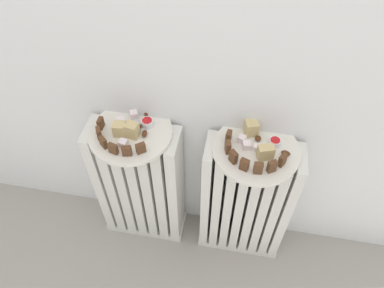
{
  "coord_description": "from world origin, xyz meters",
  "views": [
    {
      "loc": [
        0.14,
        -0.47,
        1.48
      ],
      "look_at": [
        0.0,
        0.28,
        0.59
      ],
      "focal_mm": 34.17,
      "sensor_mm": 36.0,
      "label": 1
    }
  ],
  "objects_px": {
    "plate_left": "(131,133)",
    "jam_bowl_left": "(147,123)",
    "jam_bowl_right": "(275,142)",
    "radiator_right": "(245,202)",
    "plate_right": "(256,150)",
    "fork": "(132,127)",
    "radiator_left": "(141,186)"
  },
  "relations": [
    {
      "from": "radiator_right",
      "to": "plate_left",
      "type": "distance_m",
      "value": 0.51
    },
    {
      "from": "plate_right",
      "to": "jam_bowl_left",
      "type": "height_order",
      "value": "jam_bowl_left"
    },
    {
      "from": "radiator_left",
      "to": "plate_right",
      "type": "relative_size",
      "value": 2.17
    },
    {
      "from": "jam_bowl_left",
      "to": "radiator_right",
      "type": "bearing_deg",
      "value": -5.74
    },
    {
      "from": "plate_left",
      "to": "jam_bowl_right",
      "type": "relative_size",
      "value": 7.37
    },
    {
      "from": "radiator_left",
      "to": "fork",
      "type": "bearing_deg",
      "value": 88.83
    },
    {
      "from": "plate_right",
      "to": "fork",
      "type": "height_order",
      "value": "fork"
    },
    {
      "from": "jam_bowl_right",
      "to": "radiator_right",
      "type": "bearing_deg",
      "value": -152.5
    },
    {
      "from": "plate_left",
      "to": "plate_right",
      "type": "relative_size",
      "value": 1.0
    },
    {
      "from": "radiator_left",
      "to": "jam_bowl_right",
      "type": "xyz_separation_m",
      "value": [
        0.46,
        0.03,
        0.33
      ]
    },
    {
      "from": "fork",
      "to": "radiator_left",
      "type": "bearing_deg",
      "value": -91.17
    },
    {
      "from": "plate_left",
      "to": "jam_bowl_right",
      "type": "distance_m",
      "value": 0.46
    },
    {
      "from": "plate_left",
      "to": "jam_bowl_right",
      "type": "height_order",
      "value": "jam_bowl_right"
    },
    {
      "from": "radiator_left",
      "to": "jam_bowl_right",
      "type": "height_order",
      "value": "jam_bowl_right"
    },
    {
      "from": "plate_left",
      "to": "jam_bowl_right",
      "type": "xyz_separation_m",
      "value": [
        0.46,
        0.03,
        0.02
      ]
    },
    {
      "from": "plate_right",
      "to": "fork",
      "type": "bearing_deg",
      "value": 177.53
    },
    {
      "from": "radiator_left",
      "to": "plate_left",
      "type": "xyz_separation_m",
      "value": [
        0.0,
        -0.0,
        0.31
      ]
    },
    {
      "from": "radiator_right",
      "to": "plate_left",
      "type": "xyz_separation_m",
      "value": [
        -0.41,
        -0.0,
        0.31
      ]
    },
    {
      "from": "radiator_left",
      "to": "plate_right",
      "type": "distance_m",
      "value": 0.51
    },
    {
      "from": "plate_right",
      "to": "jam_bowl_right",
      "type": "height_order",
      "value": "jam_bowl_right"
    },
    {
      "from": "radiator_left",
      "to": "plate_left",
      "type": "distance_m",
      "value": 0.31
    },
    {
      "from": "plate_right",
      "to": "jam_bowl_right",
      "type": "distance_m",
      "value": 0.06
    },
    {
      "from": "radiator_right",
      "to": "jam_bowl_left",
      "type": "distance_m",
      "value": 0.49
    },
    {
      "from": "fork",
      "to": "radiator_right",
      "type": "bearing_deg",
      "value": -2.47
    },
    {
      "from": "plate_left",
      "to": "fork",
      "type": "bearing_deg",
      "value": 88.83
    },
    {
      "from": "radiator_right",
      "to": "jam_bowl_left",
      "type": "relative_size",
      "value": 15.08
    },
    {
      "from": "radiator_right",
      "to": "fork",
      "type": "height_order",
      "value": "fork"
    },
    {
      "from": "plate_left",
      "to": "jam_bowl_left",
      "type": "xyz_separation_m",
      "value": [
        0.05,
        0.04,
        0.02
      ]
    },
    {
      "from": "plate_left",
      "to": "jam_bowl_left",
      "type": "distance_m",
      "value": 0.06
    },
    {
      "from": "radiator_left",
      "to": "radiator_right",
      "type": "height_order",
      "value": "same"
    },
    {
      "from": "radiator_right",
      "to": "jam_bowl_right",
      "type": "bearing_deg",
      "value": 27.5
    },
    {
      "from": "radiator_left",
      "to": "plate_left",
      "type": "height_order",
      "value": "plate_left"
    }
  ]
}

